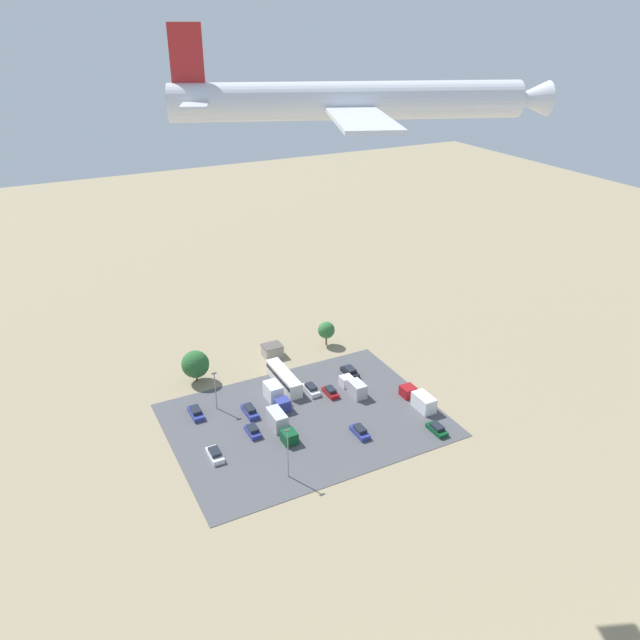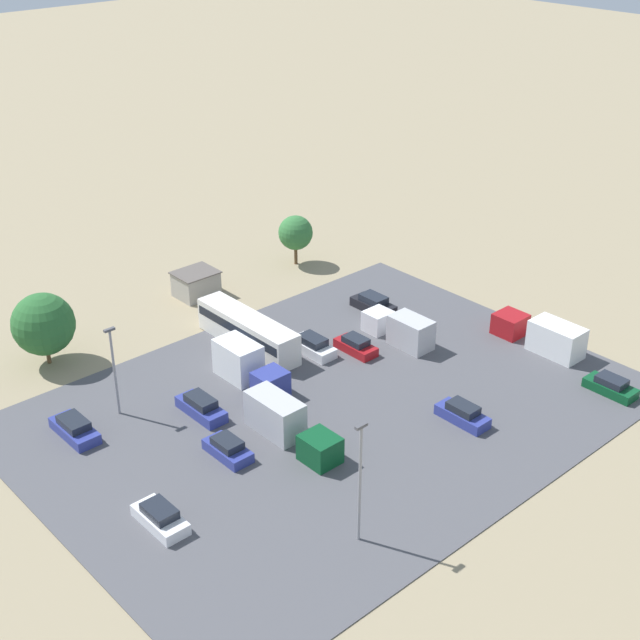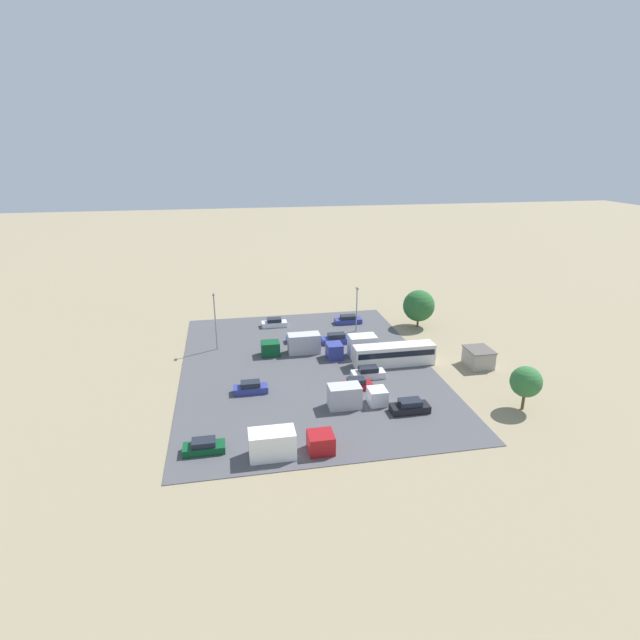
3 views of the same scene
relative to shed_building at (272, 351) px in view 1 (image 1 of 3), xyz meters
name	(u,v)px [view 1 (image 1 of 3)]	position (x,y,z in m)	size (l,w,h in m)	color
ground_plane	(281,391)	(4.09, 13.43, -1.31)	(400.00, 400.00, 0.00)	gray
parking_lot_surface	(305,420)	(4.09, 24.35, -1.27)	(47.25, 35.07, 0.08)	#4C4C51
shed_building	(272,351)	(0.00, 0.00, 0.00)	(4.15, 3.51, 2.61)	#9E998E
bus	(284,378)	(2.63, 11.83, 0.38)	(2.60, 11.77, 3.00)	silver
parked_car_0	(215,454)	(21.97, 27.16, -0.61)	(1.92, 4.38, 1.49)	silver
parked_car_1	(253,431)	(14.02, 23.96, -0.63)	(1.86, 4.04, 1.44)	navy
parked_car_2	(360,431)	(-2.36, 32.66, -0.59)	(1.77, 4.37, 1.53)	navy
parked_car_3	(196,413)	(21.16, 14.05, -0.61)	(1.95, 4.77, 1.49)	navy
parked_car_4	(331,392)	(-3.84, 19.12, -0.63)	(1.77, 4.06, 1.44)	maroon
parked_car_5	(437,429)	(-14.71, 38.13, -0.65)	(1.86, 4.29, 1.41)	#0C4723
parked_car_6	(311,389)	(-0.89, 16.64, -0.58)	(1.89, 4.55, 1.58)	silver
parked_car_7	(350,372)	(-10.83, 14.37, -0.58)	(1.99, 4.62, 1.56)	black
parked_car_8	(250,411)	(12.29, 18.15, -0.56)	(1.80, 4.79, 1.61)	navy
parked_truck_0	(276,395)	(6.50, 16.69, 0.25)	(2.58, 7.42, 3.23)	navy
parked_truck_1	(354,387)	(-8.18, 20.56, 0.05)	(2.37, 7.15, 2.80)	silver
parked_truck_2	(280,424)	(9.39, 25.33, 0.14)	(2.36, 8.90, 3.00)	#0C4723
parked_truck_3	(419,399)	(-16.78, 29.86, 0.08)	(2.58, 8.67, 2.86)	maroon
tree_near_shed	(195,364)	(17.40, 2.41, 2.52)	(5.45, 5.45, 6.56)	brown
tree_apron_mid	(326,330)	(-12.60, 0.74, 2.31)	(3.72, 3.72, 5.49)	brown
light_pole_lot_centre	(288,451)	(13.19, 36.94, 3.67)	(0.90, 0.28, 8.95)	gray
light_pole_lot_edge	(215,389)	(17.05, 13.63, 3.01)	(0.90, 0.28, 7.65)	gray
airplane	(360,101)	(12.30, 54.35, 56.79)	(35.22, 29.80, 8.53)	silver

